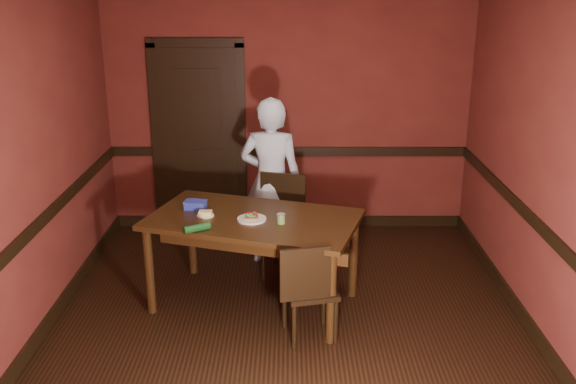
{
  "coord_description": "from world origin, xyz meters",
  "views": [
    {
      "loc": [
        0.01,
        -4.76,
        2.77
      ],
      "look_at": [
        0.0,
        0.35,
        1.05
      ],
      "focal_mm": 40.0,
      "sensor_mm": 36.0,
      "label": 1
    }
  ],
  "objects_px": {
    "chair_near": "(310,289)",
    "person": "(271,182)",
    "sauce_jar": "(281,219)",
    "food_tub": "(195,205)",
    "dining_table": "(254,261)",
    "sandwich_plate": "(252,218)",
    "cheese_saucer": "(205,214)",
    "chair_far": "(288,228)"
  },
  "relations": [
    {
      "from": "sandwich_plate",
      "to": "cheese_saucer",
      "type": "distance_m",
      "value": 0.41
    },
    {
      "from": "chair_far",
      "to": "cheese_saucer",
      "type": "bearing_deg",
      "value": -125.76
    },
    {
      "from": "dining_table",
      "to": "sauce_jar",
      "type": "xyz_separation_m",
      "value": [
        0.24,
        -0.15,
        0.45
      ]
    },
    {
      "from": "dining_table",
      "to": "chair_far",
      "type": "bearing_deg",
      "value": 80.96
    },
    {
      "from": "dining_table",
      "to": "sauce_jar",
      "type": "bearing_deg",
      "value": -13.61
    },
    {
      "from": "sauce_jar",
      "to": "cheese_saucer",
      "type": "xyz_separation_m",
      "value": [
        -0.65,
        0.17,
        -0.02
      ]
    },
    {
      "from": "dining_table",
      "to": "food_tub",
      "type": "relative_size",
      "value": 8.51
    },
    {
      "from": "person",
      "to": "food_tub",
      "type": "height_order",
      "value": "person"
    },
    {
      "from": "sandwich_plate",
      "to": "chair_near",
      "type": "bearing_deg",
      "value": -44.85
    },
    {
      "from": "chair_near",
      "to": "sandwich_plate",
      "type": "xyz_separation_m",
      "value": [
        -0.48,
        0.48,
        0.42
      ]
    },
    {
      "from": "chair_near",
      "to": "sandwich_plate",
      "type": "distance_m",
      "value": 0.79
    },
    {
      "from": "cheese_saucer",
      "to": "person",
      "type": "bearing_deg",
      "value": 59.51
    },
    {
      "from": "person",
      "to": "food_tub",
      "type": "xyz_separation_m",
      "value": [
        -0.64,
        -0.75,
        0.02
      ]
    },
    {
      "from": "chair_far",
      "to": "chair_near",
      "type": "relative_size",
      "value": 1.14
    },
    {
      "from": "dining_table",
      "to": "chair_far",
      "type": "xyz_separation_m",
      "value": [
        0.3,
        0.6,
        0.07
      ]
    },
    {
      "from": "person",
      "to": "food_tub",
      "type": "relative_size",
      "value": 8.18
    },
    {
      "from": "food_tub",
      "to": "sauce_jar",
      "type": "bearing_deg",
      "value": -15.07
    },
    {
      "from": "chair_near",
      "to": "person",
      "type": "distance_m",
      "value": 1.58
    },
    {
      "from": "dining_table",
      "to": "chair_far",
      "type": "relative_size",
      "value": 1.81
    },
    {
      "from": "dining_table",
      "to": "chair_near",
      "type": "distance_m",
      "value": 0.72
    },
    {
      "from": "chair_far",
      "to": "food_tub",
      "type": "distance_m",
      "value": 0.99
    },
    {
      "from": "cheese_saucer",
      "to": "sandwich_plate",
      "type": "bearing_deg",
      "value": -12.91
    },
    {
      "from": "person",
      "to": "sandwich_plate",
      "type": "xyz_separation_m",
      "value": [
        -0.14,
        -1.01,
        -0.0
      ]
    },
    {
      "from": "chair_near",
      "to": "sauce_jar",
      "type": "distance_m",
      "value": 0.64
    },
    {
      "from": "person",
      "to": "sandwich_plate",
      "type": "distance_m",
      "value": 1.01
    },
    {
      "from": "chair_near",
      "to": "cheese_saucer",
      "type": "xyz_separation_m",
      "value": [
        -0.88,
        0.57,
        0.42
      ]
    },
    {
      "from": "dining_table",
      "to": "cheese_saucer",
      "type": "distance_m",
      "value": 0.59
    },
    {
      "from": "chair_far",
      "to": "sauce_jar",
      "type": "height_order",
      "value": "chair_far"
    },
    {
      "from": "sandwich_plate",
      "to": "cheese_saucer",
      "type": "xyz_separation_m",
      "value": [
        -0.4,
        0.09,
        0.0
      ]
    },
    {
      "from": "chair_near",
      "to": "person",
      "type": "relative_size",
      "value": 0.5
    },
    {
      "from": "dining_table",
      "to": "person",
      "type": "height_order",
      "value": "person"
    },
    {
      "from": "chair_near",
      "to": "food_tub",
      "type": "distance_m",
      "value": 1.31
    },
    {
      "from": "chair_far",
      "to": "sauce_jar",
      "type": "relative_size",
      "value": 11.59
    },
    {
      "from": "sauce_jar",
      "to": "food_tub",
      "type": "relative_size",
      "value": 0.41
    },
    {
      "from": "cheese_saucer",
      "to": "dining_table",
      "type": "bearing_deg",
      "value": -3.56
    },
    {
      "from": "sandwich_plate",
      "to": "sauce_jar",
      "type": "distance_m",
      "value": 0.26
    },
    {
      "from": "chair_far",
      "to": "chair_near",
      "type": "xyz_separation_m",
      "value": [
        0.17,
        -1.15,
        -0.06
      ]
    },
    {
      "from": "dining_table",
      "to": "cheese_saucer",
      "type": "relative_size",
      "value": 11.82
    },
    {
      "from": "dining_table",
      "to": "sauce_jar",
      "type": "height_order",
      "value": "sauce_jar"
    },
    {
      "from": "sauce_jar",
      "to": "food_tub",
      "type": "bearing_deg",
      "value": 156.01
    },
    {
      "from": "sauce_jar",
      "to": "food_tub",
      "type": "distance_m",
      "value": 0.83
    },
    {
      "from": "chair_far",
      "to": "sandwich_plate",
      "type": "height_order",
      "value": "chair_far"
    }
  ]
}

